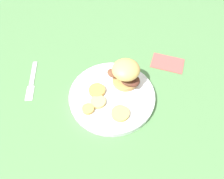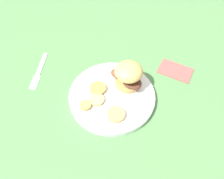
% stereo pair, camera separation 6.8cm
% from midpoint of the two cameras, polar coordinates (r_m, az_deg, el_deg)
% --- Properties ---
extents(ground_plane, '(4.00, 4.00, 0.00)m').
position_cam_midpoint_polar(ground_plane, '(0.72, -2.71, -2.37)').
color(ground_plane, '#4C7A47').
extents(dinner_plate, '(0.28, 0.28, 0.02)m').
position_cam_midpoint_polar(dinner_plate, '(0.71, -2.74, -1.84)').
color(dinner_plate, white).
rests_on(dinner_plate, ground_plane).
extents(sandwich, '(0.11, 0.10, 0.09)m').
position_cam_midpoint_polar(sandwich, '(0.69, 0.87, 4.06)').
color(sandwich, tan).
rests_on(sandwich, dinner_plate).
extents(potato_round_0, '(0.04, 0.04, 0.01)m').
position_cam_midpoint_polar(potato_round_0, '(0.67, -9.18, -5.24)').
color(potato_round_0, tan).
rests_on(potato_round_0, dinner_plate).
extents(potato_round_1, '(0.05, 0.05, 0.01)m').
position_cam_midpoint_polar(potato_round_1, '(0.66, -0.81, -6.47)').
color(potato_round_1, tan).
rests_on(potato_round_1, dinner_plate).
extents(potato_round_2, '(0.05, 0.05, 0.01)m').
position_cam_midpoint_polar(potato_round_2, '(0.71, -6.69, -0.40)').
color(potato_round_2, '#BC8942').
rests_on(potato_round_2, dinner_plate).
extents(potato_round_3, '(0.05, 0.05, 0.01)m').
position_cam_midpoint_polar(potato_round_3, '(0.68, -6.53, -3.38)').
color(potato_round_3, '#DBB766').
rests_on(potato_round_3, dinner_plate).
extents(fork, '(0.17, 0.08, 0.00)m').
position_cam_midpoint_polar(fork, '(0.82, -22.46, 2.00)').
color(fork, silver).
rests_on(fork, ground_plane).
extents(napkin, '(0.13, 0.14, 0.01)m').
position_cam_midpoint_polar(napkin, '(0.83, 12.04, 6.69)').
color(napkin, '#B24C47').
rests_on(napkin, ground_plane).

